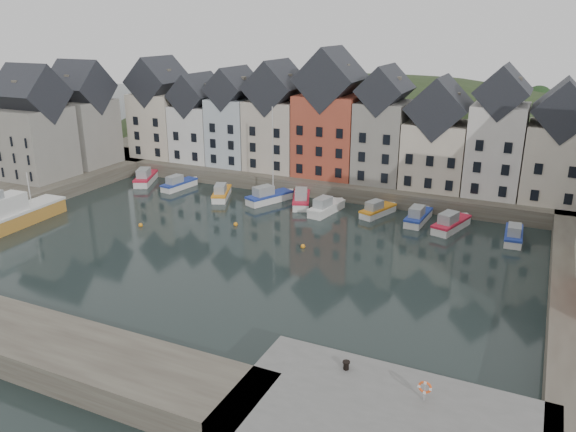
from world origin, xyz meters
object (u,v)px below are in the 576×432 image
Objects in this scene: mooring_bollard at (346,365)px; life_ring_post at (425,388)px; boat_d at (268,196)px; boat_a at (146,178)px; large_vessel at (15,214)px.

life_ring_post is at bearing -11.26° from mooring_bollard.
life_ring_post reaches higher than mooring_bollard.
boat_a is at bearing -157.74° from boat_d.
boat_d is (20.91, -0.73, 0.05)m from boat_a.
life_ring_post is at bearing -19.09° from large_vessel.
boat_d is 45.45m from life_ring_post.
life_ring_post is at bearing -27.34° from boat_d.
boat_d is at bearing 128.41° from life_ring_post.
boat_d reaches higher than large_vessel.
life_ring_post is (51.09, -14.93, 1.41)m from large_vessel.
mooring_bollard is (45.97, -13.91, 0.86)m from large_vessel.
boat_d is 30.83m from large_vessel.
boat_a is 20.92m from boat_d.
boat_d is 1.07× the size of large_vessel.
mooring_bollard is 5.26m from life_ring_post.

